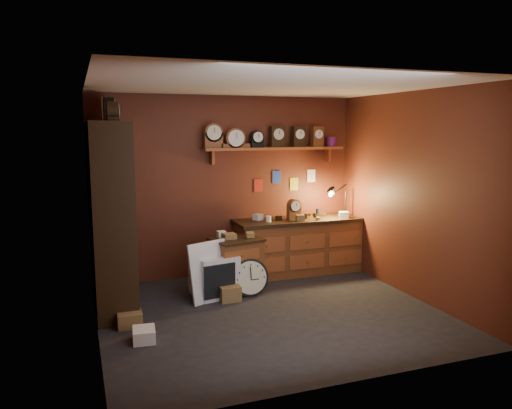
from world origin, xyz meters
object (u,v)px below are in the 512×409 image
object	(u,v)px
shelving_unit	(107,207)
workbench	(299,243)
big_round_clock	(250,278)
low_cabinet	(236,262)

from	to	relation	value
shelving_unit	workbench	size ratio (longest dim) A/B	1.28
shelving_unit	big_round_clock	bearing A→B (deg)	-9.00
shelving_unit	workbench	bearing A→B (deg)	9.87
low_cabinet	big_round_clock	size ratio (longest dim) A/B	1.62
shelving_unit	low_cabinet	size ratio (longest dim) A/B	3.14
workbench	big_round_clock	bearing A→B (deg)	-144.12
workbench	big_round_clock	distance (m)	1.34
low_cabinet	workbench	bearing A→B (deg)	10.13
shelving_unit	big_round_clock	xyz separation A→B (m)	(1.77, -0.28, -1.01)
workbench	low_cabinet	distance (m)	1.27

